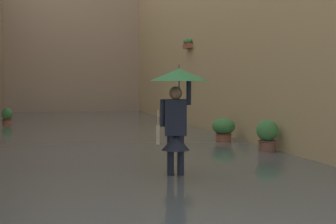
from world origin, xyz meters
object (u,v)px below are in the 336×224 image
Objects in this scene: potted_plant_near_left at (224,129)px; potted_plant_mid_left at (267,136)px; person_wading at (177,99)px; potted_plant_far_right at (7,117)px.

potted_plant_mid_left is (-0.22, 2.37, 0.04)m from potted_plant_near_left.
potted_plant_far_right is (3.60, -12.74, -1.09)m from person_wading.
person_wading reaches higher than potted_plant_mid_left.
potted_plant_far_right is at bearing -57.70° from potted_plant_mid_left.
potted_plant_near_left is (-2.66, -4.85, -1.03)m from person_wading.
potted_plant_mid_left reaches higher than potted_plant_near_left.
person_wading reaches higher than potted_plant_near_left.
potted_plant_far_right is at bearing -74.22° from person_wading.
person_wading is 2.34× the size of potted_plant_mid_left.
potted_plant_near_left is 1.04× the size of potted_plant_far_right.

